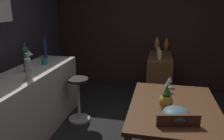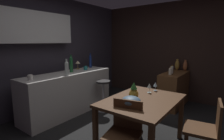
{
  "view_description": "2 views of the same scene",
  "coord_description": "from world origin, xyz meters",
  "px_view_note": "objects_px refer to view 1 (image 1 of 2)",
  "views": [
    {
      "loc": [
        -2.3,
        -0.24,
        1.76
      ],
      "look_at": [
        0.6,
        0.39,
        0.88
      ],
      "focal_mm": 35.71,
      "sensor_mm": 36.0,
      "label": 1
    },
    {
      "loc": [
        -2.3,
        -1.52,
        1.57
      ],
      "look_at": [
        0.4,
        0.48,
        1.02
      ],
      "focal_mm": 28.17,
      "sensor_mm": 36.0,
      "label": 2
    }
  ],
  "objects_px": {
    "vase_brass": "(157,44)",
    "vase_copper": "(166,45)",
    "pillar_candle_short": "(158,52)",
    "wine_bottle_clear": "(28,68)",
    "dining_table": "(173,113)",
    "wine_bottle_green": "(26,58)",
    "wine_bottle_cobalt": "(45,48)",
    "wine_glass_left": "(168,83)",
    "wine_glass_right": "(170,79)",
    "pillar_candle_tall": "(160,55)",
    "counter_lamp": "(28,54)",
    "sideboard_cabinet": "(159,76)",
    "fruit_bowl": "(176,114)",
    "cup_teal": "(44,61)",
    "bar_stool": "(79,98)",
    "pineapple_centerpiece": "(166,99)"
  },
  "relations": [
    {
      "from": "counter_lamp",
      "to": "pillar_candle_short",
      "type": "relative_size",
      "value": 1.09
    },
    {
      "from": "vase_brass",
      "to": "vase_copper",
      "type": "relative_size",
      "value": 1.03
    },
    {
      "from": "pillar_candle_tall",
      "to": "vase_copper",
      "type": "relative_size",
      "value": 0.65
    },
    {
      "from": "sideboard_cabinet",
      "to": "counter_lamp",
      "type": "relative_size",
      "value": 5.18
    },
    {
      "from": "fruit_bowl",
      "to": "wine_bottle_clear",
      "type": "bearing_deg",
      "value": 79.14
    },
    {
      "from": "wine_bottle_green",
      "to": "wine_bottle_clear",
      "type": "relative_size",
      "value": 1.18
    },
    {
      "from": "dining_table",
      "to": "fruit_bowl",
      "type": "height_order",
      "value": "fruit_bowl"
    },
    {
      "from": "vase_brass",
      "to": "vase_copper",
      "type": "xyz_separation_m",
      "value": [
        0.03,
        -0.19,
        -0.0
      ]
    },
    {
      "from": "dining_table",
      "to": "vase_brass",
      "type": "relative_size",
      "value": 4.38
    },
    {
      "from": "pillar_candle_tall",
      "to": "pillar_candle_short",
      "type": "height_order",
      "value": "pillar_candle_short"
    },
    {
      "from": "pillar_candle_tall",
      "to": "cup_teal",
      "type": "bearing_deg",
      "value": 120.85
    },
    {
      "from": "wine_bottle_green",
      "to": "wine_bottle_cobalt",
      "type": "distance_m",
      "value": 0.76
    },
    {
      "from": "pillar_candle_short",
      "to": "fruit_bowl",
      "type": "bearing_deg",
      "value": -174.97
    },
    {
      "from": "fruit_bowl",
      "to": "vase_brass",
      "type": "distance_m",
      "value": 2.8
    },
    {
      "from": "bar_stool",
      "to": "wine_glass_left",
      "type": "height_order",
      "value": "wine_glass_left"
    },
    {
      "from": "wine_bottle_clear",
      "to": "pillar_candle_short",
      "type": "relative_size",
      "value": 1.67
    },
    {
      "from": "pillar_candle_tall",
      "to": "vase_copper",
      "type": "height_order",
      "value": "vase_copper"
    },
    {
      "from": "dining_table",
      "to": "wine_bottle_cobalt",
      "type": "bearing_deg",
      "value": 62.67
    },
    {
      "from": "dining_table",
      "to": "pillar_candle_tall",
      "type": "bearing_deg",
      "value": 5.74
    },
    {
      "from": "wine_glass_right",
      "to": "wine_bottle_green",
      "type": "relative_size",
      "value": 0.38
    },
    {
      "from": "counter_lamp",
      "to": "vase_brass",
      "type": "bearing_deg",
      "value": -45.69
    },
    {
      "from": "dining_table",
      "to": "wine_bottle_green",
      "type": "bearing_deg",
      "value": 81.04
    },
    {
      "from": "sideboard_cabinet",
      "to": "wine_bottle_clear",
      "type": "relative_size",
      "value": 3.37
    },
    {
      "from": "dining_table",
      "to": "wine_bottle_green",
      "type": "distance_m",
      "value": 1.96
    },
    {
      "from": "vase_copper",
      "to": "wine_bottle_clear",
      "type": "bearing_deg",
      "value": 147.12
    },
    {
      "from": "sideboard_cabinet",
      "to": "vase_copper",
      "type": "relative_size",
      "value": 3.96
    },
    {
      "from": "fruit_bowl",
      "to": "wine_bottle_clear",
      "type": "height_order",
      "value": "wine_bottle_clear"
    },
    {
      "from": "counter_lamp",
      "to": "vase_brass",
      "type": "height_order",
      "value": "counter_lamp"
    },
    {
      "from": "wine_bottle_green",
      "to": "pillar_candle_short",
      "type": "bearing_deg",
      "value": -46.5
    },
    {
      "from": "wine_glass_left",
      "to": "wine_bottle_clear",
      "type": "relative_size",
      "value": 0.47
    },
    {
      "from": "pineapple_centerpiece",
      "to": "cup_teal",
      "type": "bearing_deg",
      "value": 65.62
    },
    {
      "from": "wine_bottle_green",
      "to": "wine_bottle_cobalt",
      "type": "xyz_separation_m",
      "value": [
        0.74,
        0.13,
        -0.01
      ]
    },
    {
      "from": "wine_glass_left",
      "to": "wine_bottle_cobalt",
      "type": "height_order",
      "value": "wine_bottle_cobalt"
    },
    {
      "from": "bar_stool",
      "to": "wine_bottle_green",
      "type": "relative_size",
      "value": 1.8
    },
    {
      "from": "fruit_bowl",
      "to": "vase_brass",
      "type": "relative_size",
      "value": 0.89
    },
    {
      "from": "pineapple_centerpiece",
      "to": "vase_brass",
      "type": "bearing_deg",
      "value": 3.44
    },
    {
      "from": "cup_teal",
      "to": "vase_copper",
      "type": "relative_size",
      "value": 0.43
    },
    {
      "from": "wine_glass_left",
      "to": "pillar_candle_tall",
      "type": "relative_size",
      "value": 0.86
    },
    {
      "from": "wine_glass_right",
      "to": "dining_table",
      "type": "bearing_deg",
      "value": -176.43
    },
    {
      "from": "wine_bottle_green",
      "to": "pillar_candle_short",
      "type": "relative_size",
      "value": 1.97
    },
    {
      "from": "fruit_bowl",
      "to": "wine_bottle_green",
      "type": "distance_m",
      "value": 2.0
    },
    {
      "from": "dining_table",
      "to": "wine_bottle_cobalt",
      "type": "relative_size",
      "value": 3.4
    },
    {
      "from": "wine_bottle_clear",
      "to": "pillar_candle_tall",
      "type": "bearing_deg",
      "value": -41.2
    },
    {
      "from": "pineapple_centerpiece",
      "to": "wine_glass_right",
      "type": "bearing_deg",
      "value": -5.06
    },
    {
      "from": "pillar_candle_short",
      "to": "wine_bottle_clear",
      "type": "bearing_deg",
      "value": 142.46
    },
    {
      "from": "dining_table",
      "to": "wine_glass_right",
      "type": "bearing_deg",
      "value": 3.57
    },
    {
      "from": "wine_glass_right",
      "to": "vase_brass",
      "type": "distance_m",
      "value": 1.94
    },
    {
      "from": "dining_table",
      "to": "vase_copper",
      "type": "distance_m",
      "value": 2.5
    },
    {
      "from": "pillar_candle_short",
      "to": "vase_brass",
      "type": "xyz_separation_m",
      "value": [
        0.56,
        0.05,
        0.05
      ]
    },
    {
      "from": "fruit_bowl",
      "to": "pillar_candle_tall",
      "type": "relative_size",
      "value": 1.42
    }
  ]
}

